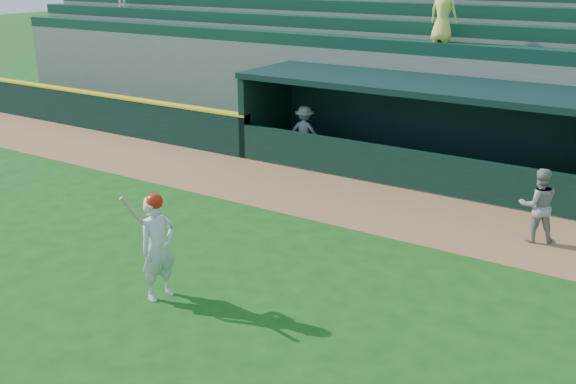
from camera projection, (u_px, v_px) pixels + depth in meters
The scene contains 9 objects.
ground at pixel (238, 290), 11.00m from camera, with size 120.00×120.00×0.00m, color #164A12.
warning_track at pixel (364, 204), 14.89m from camera, with size 40.00×3.00×0.01m, color #93623B.
field_wall_left at pixel (66, 107), 22.18m from camera, with size 15.50×0.30×1.20m, color black.
wall_stripe_left at pixel (64, 89), 21.97m from camera, with size 15.50×0.32×0.06m, color yellow.
dugout_player_front at pixel (538, 205), 12.70m from camera, with size 0.74×0.58×1.53m, color gray.
dugout_player_inside at pixel (305, 132), 18.29m from camera, with size 0.97×0.56×1.50m, color #AAAAA4.
dugout at pixel (418, 121), 16.91m from camera, with size 9.40×2.80×2.46m.
stands at pixel (473, 61), 20.20m from camera, with size 34.50×6.28×7.41m.
batter_at_plate at pixel (158, 246), 10.47m from camera, with size 0.62×0.81×1.85m.
Camera 1 is at (5.96, -7.82, 5.27)m, focal length 40.00 mm.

